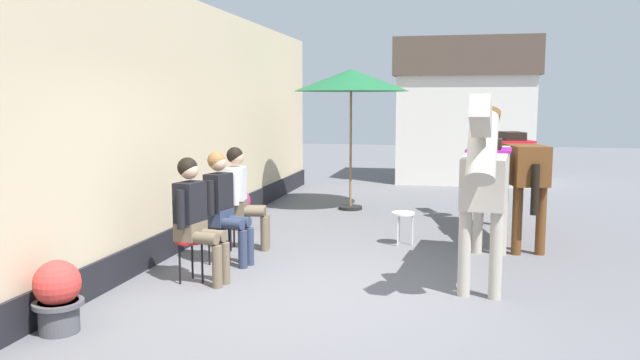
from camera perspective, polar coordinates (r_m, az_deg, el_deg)
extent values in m
plane|color=slate|center=(9.41, 4.71, -5.08)|extent=(40.00, 40.00, 0.00)
cube|color=#CCB793|center=(8.49, -13.94, 4.98)|extent=(0.30, 14.00, 3.40)
cube|color=black|center=(8.67, -13.52, -5.10)|extent=(0.34, 14.00, 0.36)
cube|color=silver|center=(16.19, 12.97, 4.52)|extent=(3.20, 2.40, 2.60)
cube|color=brown|center=(16.21, 13.15, 10.71)|extent=(3.40, 2.60, 0.90)
cylinder|color=red|center=(7.07, -11.68, -5.45)|extent=(0.34, 0.34, 0.03)
cylinder|color=black|center=(7.05, -10.68, -7.47)|extent=(0.02, 0.02, 0.45)
cylinder|color=black|center=(7.26, -11.55, -7.06)|extent=(0.02, 0.02, 0.45)
cylinder|color=black|center=(7.07, -12.66, -7.48)|extent=(0.02, 0.02, 0.45)
cube|color=brown|center=(7.05, -11.70, -4.54)|extent=(0.29, 0.36, 0.20)
cube|color=black|center=(6.99, -11.77, -1.97)|extent=(0.28, 0.37, 0.44)
sphere|color=tan|center=(6.95, -11.84, 0.88)|extent=(0.20, 0.20, 0.20)
sphere|color=black|center=(6.95, -11.98, 1.14)|extent=(0.22, 0.22, 0.22)
cylinder|color=brown|center=(7.02, -10.03, -4.96)|extent=(0.40, 0.19, 0.13)
cylinder|color=brown|center=(6.99, -8.65, -7.51)|extent=(0.11, 0.11, 0.46)
cylinder|color=brown|center=(6.89, -10.75, -5.21)|extent=(0.40, 0.19, 0.13)
cylinder|color=brown|center=(6.86, -9.35, -7.81)|extent=(0.11, 0.11, 0.46)
cylinder|color=black|center=(7.15, -10.73, -2.14)|extent=(0.09, 0.09, 0.42)
cylinder|color=black|center=(6.83, -12.56, -2.63)|extent=(0.09, 0.09, 0.42)
cylinder|color=black|center=(7.82, -9.17, -4.18)|extent=(0.34, 0.34, 0.03)
cylinder|color=black|center=(7.80, -8.27, -6.01)|extent=(0.02, 0.02, 0.45)
cylinder|color=black|center=(8.01, -9.09, -5.67)|extent=(0.02, 0.02, 0.45)
cylinder|color=black|center=(7.81, -10.06, -6.02)|extent=(0.02, 0.02, 0.45)
cube|color=#2D3851|center=(7.80, -9.19, -3.36)|extent=(0.30, 0.36, 0.20)
cube|color=black|center=(7.75, -9.24, -1.03)|extent=(0.28, 0.38, 0.44)
sphere|color=tan|center=(7.71, -9.29, 1.55)|extent=(0.20, 0.20, 0.20)
sphere|color=olive|center=(7.72, -9.42, 1.77)|extent=(0.22, 0.22, 0.22)
cylinder|color=#2D3851|center=(7.78, -7.68, -3.74)|extent=(0.40, 0.20, 0.13)
cylinder|color=#2D3851|center=(7.74, -6.44, -6.04)|extent=(0.11, 0.11, 0.46)
cylinder|color=#2D3851|center=(7.64, -8.31, -3.94)|extent=(0.40, 0.20, 0.13)
cylinder|color=#2D3851|center=(7.61, -7.05, -6.28)|extent=(0.11, 0.11, 0.46)
cylinder|color=black|center=(7.91, -8.32, -1.21)|extent=(0.09, 0.09, 0.42)
cylinder|color=black|center=(7.58, -9.93, -1.61)|extent=(0.09, 0.09, 0.42)
cylinder|color=#194C99|center=(8.53, -7.55, -3.21)|extent=(0.34, 0.34, 0.03)
cylinder|color=black|center=(8.55, -6.60, -4.81)|extent=(0.02, 0.02, 0.45)
cylinder|color=black|center=(8.70, -7.84, -4.62)|extent=(0.02, 0.02, 0.45)
cylinder|color=black|center=(8.47, -8.14, -4.95)|extent=(0.02, 0.02, 0.45)
cube|color=brown|center=(8.51, -7.56, -2.45)|extent=(0.29, 0.35, 0.20)
cube|color=silver|center=(8.46, -7.60, -0.31)|extent=(0.27, 0.37, 0.44)
sphere|color=tan|center=(8.42, -7.64, 2.05)|extent=(0.20, 0.20, 0.20)
sphere|color=black|center=(8.43, -7.78, 2.25)|extent=(0.22, 0.22, 0.22)
cylinder|color=brown|center=(8.56, -6.21, -2.71)|extent=(0.40, 0.19, 0.13)
cylinder|color=brown|center=(8.59, -4.93, -4.70)|extent=(0.11, 0.11, 0.46)
cylinder|color=brown|center=(8.41, -6.38, -2.90)|extent=(0.40, 0.19, 0.13)
cylinder|color=brown|center=(8.44, -5.07, -4.92)|extent=(0.11, 0.11, 0.46)
cylinder|color=silver|center=(8.66, -7.23, -0.47)|extent=(0.09, 0.09, 0.42)
cylinder|color=silver|center=(8.27, -7.71, -0.84)|extent=(0.09, 0.09, 0.42)
cube|color=#B2A899|center=(7.44, 15.03, 0.50)|extent=(0.66, 2.23, 0.52)
cylinder|color=#B2A899|center=(6.59, 15.73, -6.63)|extent=(0.13, 0.13, 0.90)
cylinder|color=#B2A899|center=(6.61, 13.02, -6.51)|extent=(0.13, 0.13, 0.90)
cylinder|color=#B2A899|center=(8.49, 16.26, -3.59)|extent=(0.13, 0.13, 0.90)
cylinder|color=#B2A899|center=(8.50, 14.17, -3.50)|extent=(0.13, 0.13, 0.90)
cylinder|color=#B2A899|center=(6.21, 14.56, 2.87)|extent=(0.34, 0.66, 0.73)
cube|color=#B2A899|center=(5.86, 14.44, 5.63)|extent=(0.23, 0.54, 0.40)
cube|color=black|center=(6.23, 14.61, 4.17)|extent=(0.10, 0.63, 0.48)
cylinder|color=black|center=(8.61, 15.37, -0.48)|extent=(0.11, 0.11, 0.65)
cube|color=#8C1E8C|center=(7.52, 15.14, 2.67)|extent=(0.56, 0.65, 0.03)
cube|color=black|center=(7.51, 15.15, 3.20)|extent=(0.32, 0.47, 0.12)
cube|color=brown|center=(9.42, 16.85, 1.79)|extent=(0.89, 2.24, 0.52)
cylinder|color=brown|center=(10.40, 14.36, -1.59)|extent=(0.13, 0.13, 0.90)
cylinder|color=brown|center=(10.48, 16.01, -1.58)|extent=(0.13, 0.13, 0.90)
cylinder|color=brown|center=(8.56, 17.51, -3.55)|extent=(0.13, 0.13, 0.90)
cylinder|color=brown|center=(8.66, 19.48, -3.51)|extent=(0.13, 0.13, 0.90)
cylinder|color=brown|center=(10.55, 15.07, 4.52)|extent=(0.40, 0.68, 0.73)
cube|color=brown|center=(10.87, 14.67, 6.22)|extent=(0.29, 0.55, 0.40)
cube|color=black|center=(10.52, 15.13, 5.27)|extent=(0.17, 0.63, 0.48)
cylinder|color=black|center=(8.37, 19.00, -0.83)|extent=(0.12, 0.12, 0.65)
cube|color=red|center=(9.30, 17.09, 3.41)|extent=(0.61, 0.69, 0.03)
cube|color=black|center=(9.30, 17.11, 3.84)|extent=(0.36, 0.49, 0.12)
cylinder|color=#4C4C51|center=(5.98, -22.68, -11.42)|extent=(0.34, 0.34, 0.28)
cylinder|color=#4C4C51|center=(5.95, -22.74, -10.32)|extent=(0.43, 0.43, 0.04)
sphere|color=red|center=(5.90, -22.82, -8.65)|extent=(0.40, 0.40, 0.40)
cylinder|color=brown|center=(9.97, -7.46, -3.61)|extent=(0.34, 0.34, 0.28)
cylinder|color=brown|center=(9.94, -7.48, -2.93)|extent=(0.43, 0.43, 0.04)
sphere|color=#B22D66|center=(9.91, -7.49, -1.91)|extent=(0.40, 0.40, 0.40)
cylinder|color=black|center=(11.67, 2.78, -2.53)|extent=(0.44, 0.44, 0.06)
cylinder|color=olive|center=(11.54, 2.81, 2.71)|extent=(0.04, 0.04, 2.20)
cone|color=#1E6638|center=(11.51, 2.85, 9.08)|extent=(2.10, 2.10, 0.40)
cylinder|color=white|center=(8.80, 7.60, -3.03)|extent=(0.32, 0.32, 0.03)
cylinder|color=silver|center=(8.84, 8.42, -4.52)|extent=(0.02, 0.02, 0.43)
cylinder|color=silver|center=(8.96, 7.22, -4.34)|extent=(0.02, 0.02, 0.43)
cylinder|color=silver|center=(8.74, 7.09, -4.62)|extent=(0.02, 0.02, 0.43)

